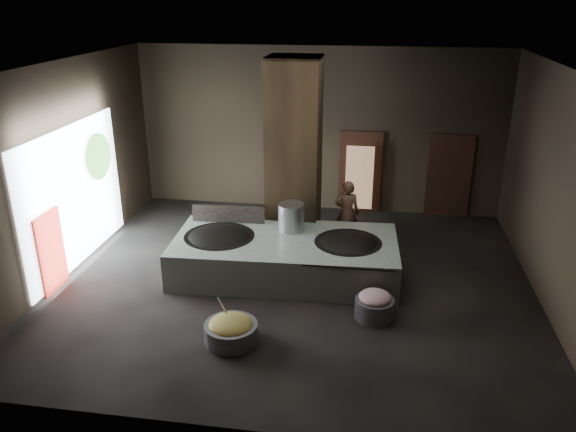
% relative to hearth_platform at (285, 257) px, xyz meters
% --- Properties ---
extents(floor, '(10.00, 9.00, 0.10)m').
position_rel_hearth_platform_xyz_m(floor, '(0.25, -0.29, -0.47)').
color(floor, black).
rests_on(floor, ground).
extents(ceiling, '(10.00, 9.00, 0.10)m').
position_rel_hearth_platform_xyz_m(ceiling, '(0.25, -0.29, 4.13)').
color(ceiling, black).
rests_on(ceiling, back_wall).
extents(back_wall, '(10.00, 0.10, 4.50)m').
position_rel_hearth_platform_xyz_m(back_wall, '(0.25, 4.26, 1.83)').
color(back_wall, black).
rests_on(back_wall, ground).
extents(front_wall, '(10.00, 0.10, 4.50)m').
position_rel_hearth_platform_xyz_m(front_wall, '(0.25, -4.84, 1.83)').
color(front_wall, black).
rests_on(front_wall, ground).
extents(left_wall, '(0.10, 9.00, 4.50)m').
position_rel_hearth_platform_xyz_m(left_wall, '(-4.80, -0.29, 1.83)').
color(left_wall, black).
rests_on(left_wall, ground).
extents(right_wall, '(0.10, 9.00, 4.50)m').
position_rel_hearth_platform_xyz_m(right_wall, '(5.30, -0.29, 1.83)').
color(right_wall, black).
rests_on(right_wall, ground).
extents(pillar, '(1.20, 1.20, 4.50)m').
position_rel_hearth_platform_xyz_m(pillar, '(-0.05, 1.61, 1.83)').
color(pillar, black).
rests_on(pillar, ground).
extents(hearth_platform, '(4.90, 2.50, 0.84)m').
position_rel_hearth_platform_xyz_m(hearth_platform, '(0.00, 0.00, 0.00)').
color(hearth_platform, '#B3C2AE').
rests_on(hearth_platform, ground).
extents(platform_cap, '(4.70, 2.26, 0.03)m').
position_rel_hearth_platform_xyz_m(platform_cap, '(0.00, 0.00, 0.40)').
color(platform_cap, black).
rests_on(platform_cap, hearth_platform).
extents(wok_left, '(1.52, 1.52, 0.42)m').
position_rel_hearth_platform_xyz_m(wok_left, '(-1.45, -0.05, 0.33)').
color(wok_left, black).
rests_on(wok_left, hearth_platform).
extents(wok_left_rim, '(1.55, 1.55, 0.05)m').
position_rel_hearth_platform_xyz_m(wok_left_rim, '(-1.45, -0.05, 0.40)').
color(wok_left_rim, black).
rests_on(wok_left_rim, hearth_platform).
extents(wok_right, '(1.41, 1.41, 0.40)m').
position_rel_hearth_platform_xyz_m(wok_right, '(1.35, 0.05, 0.33)').
color(wok_right, black).
rests_on(wok_right, hearth_platform).
extents(wok_right_rim, '(1.44, 1.44, 0.05)m').
position_rel_hearth_platform_xyz_m(wok_right_rim, '(1.35, 0.05, 0.40)').
color(wok_right_rim, black).
rests_on(wok_right_rim, hearth_platform).
extents(stock_pot, '(0.59, 0.59, 0.63)m').
position_rel_hearth_platform_xyz_m(stock_pot, '(0.05, 0.55, 0.71)').
color(stock_pot, '#A3A6AB').
rests_on(stock_pot, hearth_platform).
extents(splash_guard, '(1.67, 0.13, 0.42)m').
position_rel_hearth_platform_xyz_m(splash_guard, '(-1.45, 0.75, 0.61)').
color(splash_guard, black).
rests_on(splash_guard, hearth_platform).
extents(cook, '(0.63, 0.43, 1.63)m').
position_rel_hearth_platform_xyz_m(cook, '(1.23, 1.80, 0.40)').
color(cook, brown).
rests_on(cook, ground).
extents(veg_basin, '(1.04, 1.04, 0.35)m').
position_rel_hearth_platform_xyz_m(veg_basin, '(-0.54, -2.69, -0.24)').
color(veg_basin, slate).
rests_on(veg_basin, ground).
extents(veg_fill, '(0.78, 0.78, 0.24)m').
position_rel_hearth_platform_xyz_m(veg_fill, '(-0.54, -2.69, -0.07)').
color(veg_fill, '#80994A').
rests_on(veg_fill, veg_basin).
extents(ladle, '(0.15, 0.37, 0.68)m').
position_rel_hearth_platform_xyz_m(ladle, '(-0.69, -2.54, 0.13)').
color(ladle, '#A3A6AB').
rests_on(ladle, veg_basin).
extents(meat_basin, '(0.85, 0.85, 0.41)m').
position_rel_hearth_platform_xyz_m(meat_basin, '(1.96, -1.53, -0.21)').
color(meat_basin, slate).
rests_on(meat_basin, ground).
extents(meat_fill, '(0.62, 0.62, 0.24)m').
position_rel_hearth_platform_xyz_m(meat_fill, '(1.96, -1.53, 0.03)').
color(meat_fill, '#C07381').
rests_on(meat_fill, meat_basin).
extents(doorway_near, '(1.18, 0.08, 2.38)m').
position_rel_hearth_platform_xyz_m(doorway_near, '(1.45, 4.16, 0.68)').
color(doorway_near, black).
rests_on(doorway_near, ground).
extents(doorway_near_glow, '(0.75, 0.04, 1.78)m').
position_rel_hearth_platform_xyz_m(doorway_near_glow, '(1.44, 3.89, 0.63)').
color(doorway_near_glow, '#8C6647').
rests_on(doorway_near_glow, ground).
extents(doorway_far, '(1.18, 0.08, 2.38)m').
position_rel_hearth_platform_xyz_m(doorway_far, '(3.85, 4.16, 0.68)').
color(doorway_far, black).
rests_on(doorway_far, ground).
extents(doorway_far_glow, '(0.87, 0.04, 2.06)m').
position_rel_hearth_platform_xyz_m(doorway_far_glow, '(3.82, 4.25, 0.63)').
color(doorway_far_glow, '#8C6647').
rests_on(doorway_far_glow, ground).
extents(left_opening, '(0.04, 4.20, 3.10)m').
position_rel_hearth_platform_xyz_m(left_opening, '(-4.70, -0.09, 1.18)').
color(left_opening, white).
rests_on(left_opening, ground).
extents(pavilion_sliver, '(0.05, 0.90, 1.70)m').
position_rel_hearth_platform_xyz_m(pavilion_sliver, '(-4.63, -1.39, 0.43)').
color(pavilion_sliver, maroon).
rests_on(pavilion_sliver, ground).
extents(tree_silhouette, '(0.28, 1.10, 1.10)m').
position_rel_hearth_platform_xyz_m(tree_silhouette, '(-4.60, 1.01, 1.78)').
color(tree_silhouette, '#194714').
rests_on(tree_silhouette, left_opening).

